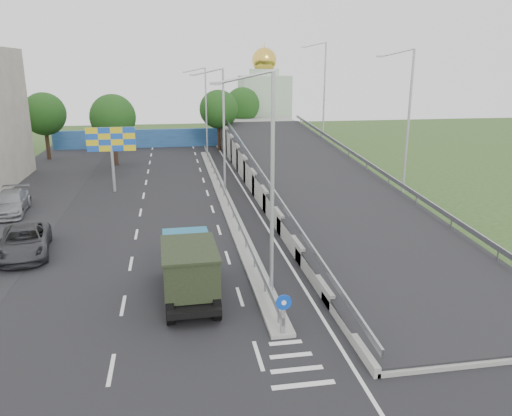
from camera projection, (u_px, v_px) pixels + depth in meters
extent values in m
plane|color=#2D4C1E|center=(296.00, 369.00, 17.78)|extent=(160.00, 160.00, 0.00)
cube|color=black|center=(189.00, 214.00, 36.25)|extent=(26.00, 90.00, 0.04)
cube|color=gray|center=(224.00, 198.00, 40.50)|extent=(1.00, 44.00, 0.20)
cube|color=gray|center=(369.00, 165.00, 41.87)|extent=(0.10, 50.00, 0.32)
cube|color=gray|center=(258.00, 169.00, 40.34)|extent=(0.10, 50.00, 0.32)
cube|color=gray|center=(224.00, 190.00, 40.32)|extent=(0.08, 44.00, 0.32)
cylinder|color=gray|center=(224.00, 193.00, 40.39)|extent=(0.09, 0.09, 0.60)
cylinder|color=black|center=(283.00, 319.00, 19.64)|extent=(0.20, 0.20, 1.20)
cylinder|color=#0C3FBF|center=(284.00, 302.00, 19.36)|extent=(0.64, 0.05, 0.64)
cylinder|color=white|center=(284.00, 303.00, 19.33)|extent=(0.20, 0.03, 0.20)
cylinder|color=#B2B5B7|center=(272.00, 188.00, 22.09)|extent=(0.18, 0.18, 10.00)
cylinder|color=#B2B5B7|center=(245.00, 77.00, 20.59)|extent=(2.57, 0.12, 0.66)
cube|color=#B2B5B7|center=(216.00, 84.00, 20.47)|extent=(0.50, 0.18, 0.12)
cylinder|color=#B2B5B7|center=(224.00, 131.00, 41.05)|extent=(0.18, 0.18, 10.00)
cylinder|color=#B2B5B7|center=(208.00, 72.00, 39.55)|extent=(2.57, 0.12, 0.66)
cube|color=#B2B5B7|center=(193.00, 75.00, 39.42)|extent=(0.50, 0.18, 0.12)
cylinder|color=#B2B5B7|center=(206.00, 111.00, 60.01)|extent=(0.18, 0.18, 10.00)
cylinder|color=#B2B5B7|center=(195.00, 70.00, 58.51)|extent=(2.57, 0.12, 0.66)
cube|color=#B2B5B7|center=(185.00, 72.00, 58.38)|extent=(0.50, 0.18, 0.12)
cube|color=navy|center=(171.00, 138.00, 66.10)|extent=(30.00, 0.50, 2.40)
cube|color=#B2CCAD|center=(264.00, 107.00, 75.04)|extent=(7.00, 7.00, 9.00)
cylinder|color=#B2CCAD|center=(264.00, 72.00, 73.67)|extent=(4.40, 4.40, 1.00)
sphere|color=gold|center=(264.00, 60.00, 73.20)|extent=(3.60, 3.60, 3.60)
cone|color=gold|center=(264.00, 46.00, 72.65)|extent=(0.30, 0.30, 1.20)
cylinder|color=#B2B5B7|center=(113.00, 169.00, 42.32)|extent=(0.24, 0.24, 4.00)
cube|color=gold|center=(111.00, 139.00, 41.63)|extent=(4.00, 0.20, 2.00)
cylinder|color=black|center=(115.00, 147.00, 53.53)|extent=(0.44, 0.44, 4.00)
sphere|color=#103B10|center=(113.00, 117.00, 52.65)|extent=(4.80, 4.80, 4.80)
cylinder|color=black|center=(219.00, 135.00, 63.05)|extent=(0.44, 0.44, 4.00)
sphere|color=#103B10|center=(219.00, 109.00, 62.18)|extent=(4.80, 4.80, 4.80)
cylinder|color=black|center=(47.00, 142.00, 56.98)|extent=(0.44, 0.44, 4.00)
sphere|color=#103B10|center=(44.00, 114.00, 56.10)|extent=(4.80, 4.80, 4.80)
cylinder|color=black|center=(243.00, 128.00, 70.34)|extent=(0.44, 0.44, 4.00)
sphere|color=#103B10|center=(242.00, 105.00, 69.46)|extent=(4.80, 4.80, 4.80)
cylinder|color=black|center=(168.00, 272.00, 24.78)|extent=(0.37, 1.08, 1.07)
cylinder|color=black|center=(207.00, 269.00, 25.14)|extent=(0.37, 1.08, 1.07)
cylinder|color=black|center=(168.00, 279.00, 23.96)|extent=(0.37, 1.08, 1.07)
cylinder|color=black|center=(208.00, 276.00, 24.32)|extent=(0.37, 1.08, 1.07)
cylinder|color=black|center=(170.00, 312.00, 20.75)|extent=(0.37, 1.08, 1.07)
cylinder|color=black|center=(217.00, 308.00, 21.11)|extent=(0.37, 1.08, 1.07)
cube|color=black|center=(190.00, 285.00, 23.00)|extent=(2.39, 6.08, 0.29)
cube|color=#0A5072|center=(186.00, 248.00, 24.89)|extent=(2.27, 1.61, 1.65)
cube|color=black|center=(185.00, 235.00, 25.47)|extent=(1.85, 0.11, 0.68)
cube|color=black|center=(186.00, 261.00, 25.94)|extent=(2.24, 0.20, 0.49)
cube|color=black|center=(190.00, 268.00, 22.15)|extent=(2.43, 3.75, 1.75)
cube|color=black|center=(189.00, 249.00, 21.90)|extent=(2.53, 3.85, 0.12)
imported|color=#323337|center=(24.00, 242.00, 28.28)|extent=(3.51, 6.04, 1.58)
imported|color=gray|center=(10.00, 203.00, 36.28)|extent=(2.78, 5.78, 1.62)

